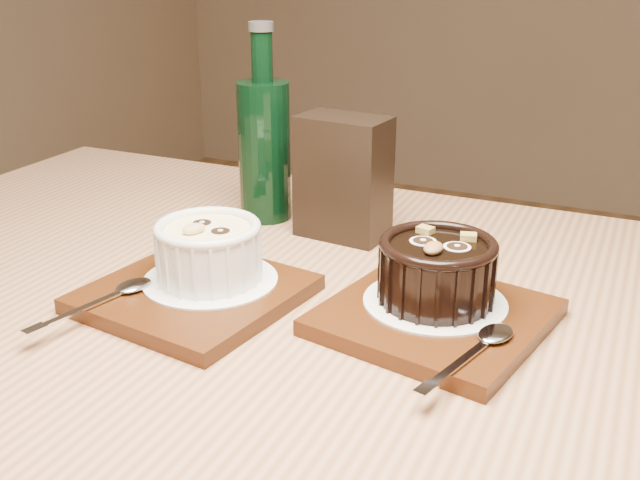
# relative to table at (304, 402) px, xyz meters

# --- Properties ---
(table) EXTENTS (1.21, 0.82, 0.75)m
(table) POSITION_rel_table_xyz_m (0.00, 0.00, 0.00)
(table) COLOR #966441
(table) RESTS_ON ground
(tray_left) EXTENTS (0.20, 0.20, 0.01)m
(tray_left) POSITION_rel_table_xyz_m (-0.11, -0.01, 0.10)
(tray_left) COLOR #47210B
(tray_left) RESTS_ON table
(doily_left) EXTENTS (0.13, 0.13, 0.00)m
(doily_left) POSITION_rel_table_xyz_m (-0.10, 0.01, 0.11)
(doily_left) COLOR white
(doily_left) RESTS_ON tray_left
(ramekin_white) EXTENTS (0.10, 0.10, 0.06)m
(ramekin_white) POSITION_rel_table_xyz_m (-0.10, 0.01, 0.14)
(ramekin_white) COLOR white
(ramekin_white) RESTS_ON doily_left
(spoon_left) EXTENTS (0.05, 0.14, 0.01)m
(spoon_left) POSITION_rel_table_xyz_m (-0.17, -0.08, 0.11)
(spoon_left) COLOR silver
(spoon_left) RESTS_ON tray_left
(tray_right) EXTENTS (0.21, 0.21, 0.01)m
(tray_right) POSITION_rel_table_xyz_m (0.11, 0.04, 0.10)
(tray_right) COLOR #47210B
(tray_right) RESTS_ON table
(doily_right) EXTENTS (0.13, 0.13, 0.00)m
(doily_right) POSITION_rel_table_xyz_m (0.11, 0.05, 0.11)
(doily_right) COLOR white
(doily_right) RESTS_ON tray_right
(ramekin_dark) EXTENTS (0.11, 0.11, 0.06)m
(ramekin_dark) POSITION_rel_table_xyz_m (0.11, 0.05, 0.14)
(ramekin_dark) COLOR black
(ramekin_dark) RESTS_ON doily_right
(spoon_right) EXTENTS (0.06, 0.14, 0.01)m
(spoon_right) POSITION_rel_table_xyz_m (0.16, -0.02, 0.11)
(spoon_right) COLOR silver
(spoon_right) RESTS_ON tray_right
(condiment_stand) EXTENTS (0.10, 0.07, 0.14)m
(condiment_stand) POSITION_rel_table_xyz_m (-0.05, 0.21, 0.16)
(condiment_stand) COLOR black
(condiment_stand) RESTS_ON table
(green_bottle) EXTENTS (0.06, 0.06, 0.23)m
(green_bottle) POSITION_rel_table_xyz_m (-0.16, 0.22, 0.18)
(green_bottle) COLOR black
(green_bottle) RESTS_ON table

